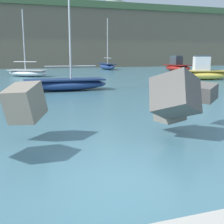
{
  "coord_description": "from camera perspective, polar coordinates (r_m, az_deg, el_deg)",
  "views": [
    {
      "loc": [
        -2.04,
        -5.28,
        2.59
      ],
      "look_at": [
        -0.03,
        0.5,
        1.4
      ],
      "focal_mm": 48.59,
      "sensor_mm": 36.0,
      "label": 1
    }
  ],
  "objects": [
    {
      "name": "ground_plane",
      "position": [
        6.22,
        1.8,
        -13.59
      ],
      "size": [
        400.0,
        400.0,
        0.0
      ],
      "primitive_type": "plane",
      "color": "#42707F"
    },
    {
      "name": "station_building_west",
      "position": [
        84.27,
        -14.09,
        18.53
      ],
      "size": [
        5.28,
        7.94,
        4.48
      ],
      "color": "beige",
      "rests_on": "headland_bluff"
    },
    {
      "name": "boat_near_right",
      "position": [
        21.68,
        -8.88,
        5.25
      ],
      "size": [
        6.05,
        2.12,
        7.17
      ],
      "color": "navy",
      "rests_on": "ground"
    },
    {
      "name": "breakwater_jetty",
      "position": [
        7.37,
        -19.87,
        -0.34
      ],
      "size": [
        32.31,
        8.23,
        3.21
      ],
      "color": "#4C4944",
      "rests_on": "ground"
    },
    {
      "name": "boat_mid_centre",
      "position": [
        45.65,
        12.19,
        8.38
      ],
      "size": [
        2.87,
        5.04,
        2.25
      ],
      "color": "maroon",
      "rests_on": "ground"
    },
    {
      "name": "boat_mid_left",
      "position": [
        35.83,
        -15.48,
        7.19
      ],
      "size": [
        5.03,
        4.38,
        7.33
      ],
      "color": "white",
      "rests_on": "ground"
    },
    {
      "name": "station_building_central",
      "position": [
        84.79,
        -14.81,
        18.95
      ],
      "size": [
        4.95,
        7.57,
        5.94
      ],
      "color": "#B2ADA3",
      "rests_on": "headland_bluff"
    },
    {
      "name": "headland_bluff",
      "position": [
        75.56,
        -18.08,
        13.01
      ],
      "size": [
        88.51,
        42.13,
        11.85
      ],
      "color": "#756651",
      "rests_on": "ground"
    },
    {
      "name": "boat_far_left",
      "position": [
        31.69,
        16.93,
        7.16
      ],
      "size": [
        5.3,
        3.52,
        2.38
      ],
      "color": "#EAC64C",
      "rests_on": "ground"
    },
    {
      "name": "boat_near_left",
      "position": [
        49.86,
        -1.0,
        8.65
      ],
      "size": [
        1.7,
        6.38,
        7.98
      ],
      "color": "navy",
      "rests_on": "ground"
    }
  ]
}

